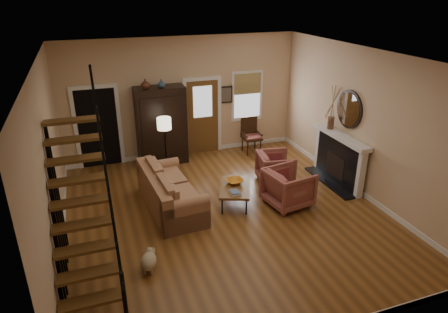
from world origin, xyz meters
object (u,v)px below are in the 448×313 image
object	(u,v)px
armchair_right	(275,168)
floor_lamp	(166,147)
coffee_table	(235,195)
armoire	(161,126)
armchair_left	(288,188)
sofa	(171,191)
side_chair	(252,136)

from	to	relation	value
armchair_right	floor_lamp	size ratio (longest dim) A/B	0.55
coffee_table	armchair_right	distance (m)	1.49
armoire	coffee_table	size ratio (longest dim) A/B	1.92
armchair_left	armoire	bearing A→B (deg)	23.72
armoire	sofa	bearing A→B (deg)	-97.59
armchair_right	coffee_table	bearing A→B (deg)	126.51
armchair_left	side_chair	world-z (taller)	side_chair
side_chair	coffee_table	bearing A→B (deg)	-120.12
coffee_table	armchair_right	bearing A→B (deg)	26.81
armchair_left	side_chair	bearing A→B (deg)	-17.49
armoire	armchair_left	xyz separation A→B (m)	(2.12, -3.24, -0.63)
sofa	coffee_table	bearing A→B (deg)	-15.49
sofa	armchair_left	size ratio (longest dim) A/B	2.40
sofa	side_chair	bearing A→B (deg)	34.72
sofa	armchair_right	distance (m)	2.72
armchair_right	armoire	bearing A→B (deg)	57.57
sofa	side_chair	xyz separation A→B (m)	(2.89, 2.32, 0.09)
armoire	side_chair	xyz separation A→B (m)	(2.55, -0.20, -0.54)
armoire	side_chair	bearing A→B (deg)	-4.48
floor_lamp	armchair_right	bearing A→B (deg)	-28.25
sofa	armchair_left	xyz separation A→B (m)	(2.45, -0.72, 0.01)
coffee_table	side_chair	world-z (taller)	side_chair
sofa	floor_lamp	distance (m)	1.75
armoire	side_chair	world-z (taller)	armoire
armchair_right	floor_lamp	world-z (taller)	floor_lamp
armchair_left	armchair_right	distance (m)	1.14
sofa	side_chair	world-z (taller)	side_chair
armchair_right	floor_lamp	bearing A→B (deg)	71.46
sofa	armchair_right	world-z (taller)	sofa
armchair_left	floor_lamp	bearing A→B (deg)	32.79
sofa	armchair_right	bearing A→B (deg)	4.10
coffee_table	armchair_left	xyz separation A→B (m)	(1.08, -0.44, 0.21)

